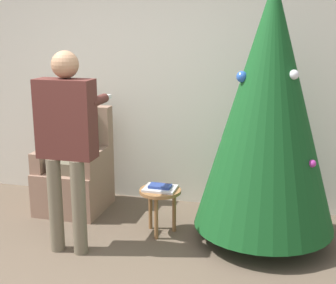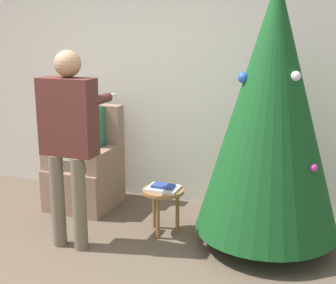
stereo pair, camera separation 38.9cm
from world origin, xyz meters
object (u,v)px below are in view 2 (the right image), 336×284
at_px(armchair, 86,172).
at_px(side_stool, 163,196).
at_px(christmas_tree, 271,109).
at_px(person_seated, 83,142).
at_px(person_standing, 69,131).

xyz_separation_m(armchair, side_stool, (1.03, -0.38, -0.01)).
xyz_separation_m(christmas_tree, person_seated, (-1.96, 0.26, -0.52)).
height_order(person_standing, side_stool, person_standing).
bearing_deg(armchair, person_seated, -90.00).
bearing_deg(person_seated, side_stool, -18.56).
height_order(armchair, side_stool, armchair).
xyz_separation_m(armchair, person_seated, (0.00, -0.03, 0.33)).
relative_size(armchair, person_standing, 0.63).
height_order(person_seated, person_standing, person_standing).
distance_m(christmas_tree, person_standing, 1.70).
xyz_separation_m(armchair, person_standing, (0.38, -0.88, 0.66)).
relative_size(person_seated, side_stool, 2.96).
xyz_separation_m(christmas_tree, armchair, (-1.96, 0.29, -0.85)).
xyz_separation_m(christmas_tree, side_stool, (-0.93, -0.09, -0.86)).
bearing_deg(christmas_tree, person_seated, 172.48).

